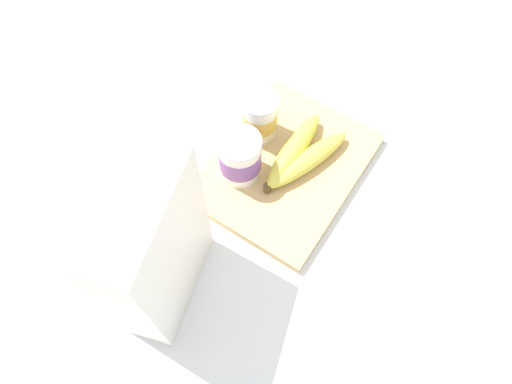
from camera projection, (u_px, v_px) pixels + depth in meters
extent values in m
plane|color=white|center=(286.00, 170.00, 0.87)|extent=(2.40, 2.40, 0.00)
cube|color=tan|center=(286.00, 168.00, 0.86)|extent=(0.31, 0.24, 0.02)
cube|color=white|center=(156.00, 251.00, 0.64)|extent=(0.20, 0.12, 0.29)
cylinder|color=white|center=(240.00, 158.00, 0.81)|extent=(0.07, 0.07, 0.09)
cylinder|color=#7A4C99|center=(240.00, 158.00, 0.81)|extent=(0.07, 0.07, 0.04)
cylinder|color=silver|center=(239.00, 142.00, 0.76)|extent=(0.07, 0.07, 0.00)
cylinder|color=white|center=(260.00, 117.00, 0.85)|extent=(0.06, 0.06, 0.09)
cylinder|color=gold|center=(260.00, 117.00, 0.85)|extent=(0.06, 0.06, 0.04)
cylinder|color=silver|center=(260.00, 100.00, 0.81)|extent=(0.07, 0.07, 0.00)
ellipsoid|color=#DAD14A|center=(308.00, 160.00, 0.84)|extent=(0.18, 0.09, 0.03)
ellipsoid|color=#DAD14A|center=(294.00, 150.00, 0.84)|extent=(0.18, 0.04, 0.04)
cylinder|color=brown|center=(269.00, 189.00, 0.82)|extent=(0.01, 0.01, 0.02)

